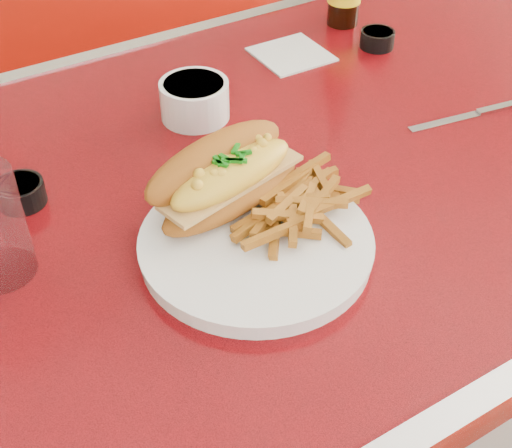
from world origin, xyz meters
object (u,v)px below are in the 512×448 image
mac_hoagie (226,176)px  knife (473,114)px  sauce_cup_left (20,192)px  sauce_cup_right (377,38)px  diner_table (307,241)px  dinner_plate (256,244)px  fork (289,212)px  booth_bench_far (116,151)px  gravy_ramekin (195,99)px

mac_hoagie → knife: (0.40, 0.01, -0.05)m
sauce_cup_left → sauce_cup_right: 0.62m
sauce_cup_left → diner_table: bearing=-14.3°
dinner_plate → fork: 0.06m
mac_hoagie → fork: (0.05, -0.05, -0.04)m
booth_bench_far → sauce_cup_right: 0.84m
booth_bench_far → knife: 1.02m
booth_bench_far → dinner_plate: size_ratio=4.56×
fork → sauce_cup_right: size_ratio=1.92×
sauce_cup_left → mac_hoagie: bearing=-36.6°
sauce_cup_right → knife: 0.24m
fork → diner_table: bearing=-70.9°
sauce_cup_left → knife: 0.62m
dinner_plate → fork: (0.06, 0.02, 0.01)m
gravy_ramekin → diner_table: bearing=-58.8°
sauce_cup_right → sauce_cup_left: bearing=-171.3°
sauce_cup_right → fork: bearing=-141.3°
diner_table → mac_hoagie: size_ratio=5.70×
diner_table → sauce_cup_right: sauce_cup_right is taller
fork → sauce_cup_left: bearing=25.9°
diner_table → sauce_cup_right: size_ratio=17.18×
diner_table → sauce_cup_right: (0.26, 0.19, 0.18)m
sauce_cup_right → booth_bench_far: bearing=112.5°
booth_bench_far → knife: booth_bench_far is taller
booth_bench_far → sauce_cup_left: booth_bench_far is taller
fork → booth_bench_far: bearing=-32.2°
dinner_plate → booth_bench_far: bearing=79.9°
sauce_cup_left → knife: size_ratio=0.43×
diner_table → dinner_plate: (-0.17, -0.13, 0.17)m
booth_bench_far → fork: (-0.11, -0.92, 0.50)m
mac_hoagie → knife: mac_hoagie is taller
fork → knife: fork is taller
gravy_ramekin → sauce_cup_left: size_ratio=1.59×
mac_hoagie → booth_bench_far: bearing=66.6°
gravy_ramekin → knife: 0.39m
mac_hoagie → gravy_ramekin: (0.07, 0.21, -0.03)m
sauce_cup_right → mac_hoagie: bearing=-150.0°
sauce_cup_right → diner_table: bearing=-144.1°
gravy_ramekin → sauce_cup_left: 0.27m
fork → dinner_plate: bearing=84.4°
diner_table → knife: bearing=-11.6°
diner_table → mac_hoagie: 0.28m
gravy_ramekin → sauce_cup_right: size_ratio=1.66×
booth_bench_far → fork: bearing=-96.8°
gravy_ramekin → knife: bearing=-31.3°
diner_table → sauce_cup_left: (-0.36, 0.09, 0.18)m
dinner_plate → fork: bearing=19.8°
gravy_ramekin → dinner_plate: bearing=-104.7°
mac_hoagie → dinner_plate: bearing=-106.8°
dinner_plate → sauce_cup_left: 0.29m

